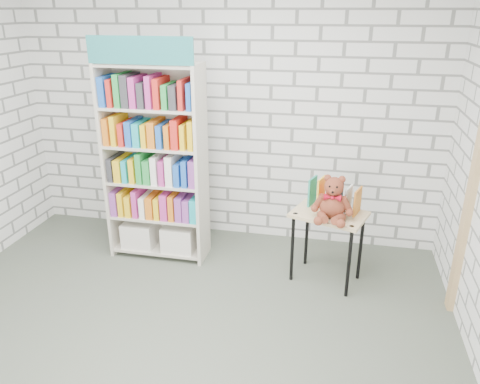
# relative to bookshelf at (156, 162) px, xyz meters

# --- Properties ---
(ground) EXTENTS (4.50, 4.50, 0.00)m
(ground) POSITION_rel_bookshelf_xyz_m (0.57, -1.36, -1.00)
(ground) COLOR #4B5245
(ground) RESTS_ON ground
(room_shell) EXTENTS (4.52, 4.02, 2.81)m
(room_shell) POSITION_rel_bookshelf_xyz_m (0.57, -1.36, 0.78)
(room_shell) COLOR silver
(room_shell) RESTS_ON ground
(bookshelf) EXTENTS (0.98, 0.38, 2.20)m
(bookshelf) POSITION_rel_bookshelf_xyz_m (0.00, 0.00, 0.00)
(bookshelf) COLOR beige
(bookshelf) RESTS_ON ground
(display_table) EXTENTS (0.75, 0.62, 0.69)m
(display_table) POSITION_rel_bookshelf_xyz_m (1.72, -0.17, -0.41)
(display_table) COLOR tan
(display_table) RESTS_ON ground
(table_books) EXTENTS (0.49, 0.33, 0.27)m
(table_books) POSITION_rel_bookshelf_xyz_m (1.75, -0.07, -0.18)
(table_books) COLOR teal
(table_books) RESTS_ON display_table
(teddy_bear) EXTENTS (0.37, 0.34, 0.40)m
(teddy_bear) POSITION_rel_bookshelf_xyz_m (1.74, -0.28, -0.15)
(teddy_bear) COLOR maroon
(teddy_bear) RESTS_ON display_table
(door_trim) EXTENTS (0.05, 0.12, 2.10)m
(door_trim) POSITION_rel_bookshelf_xyz_m (2.80, -0.41, 0.05)
(door_trim) COLOR tan
(door_trim) RESTS_ON ground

